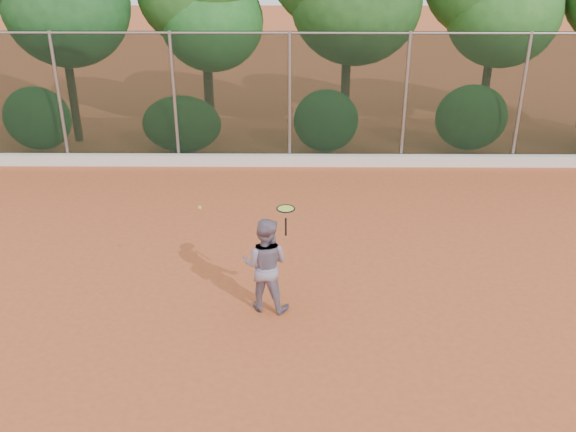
{
  "coord_description": "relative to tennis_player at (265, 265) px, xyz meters",
  "views": [
    {
      "loc": [
        0.08,
        -9.34,
        6.14
      ],
      "look_at": [
        0.0,
        1.0,
        1.25
      ],
      "focal_mm": 40.0,
      "sensor_mm": 36.0,
      "label": 1
    }
  ],
  "objects": [
    {
      "name": "ground",
      "position": [
        0.37,
        0.03,
        -0.84
      ],
      "size": [
        80.0,
        80.0,
        0.0
      ],
      "primitive_type": "plane",
      "color": "#BC552C",
      "rests_on": "ground"
    },
    {
      "name": "tennis_player",
      "position": [
        0.0,
        0.0,
        0.0
      ],
      "size": [
        0.94,
        0.81,
        1.68
      ],
      "primitive_type": "imported",
      "rotation": [
        0.0,
        0.0,
        2.91
      ],
      "color": "gray",
      "rests_on": "ground"
    },
    {
      "name": "chainlink_fence",
      "position": [
        0.37,
        7.03,
        1.02
      ],
      "size": [
        24.09,
        0.09,
        3.5
      ],
      "color": "black",
      "rests_on": "ground"
    },
    {
      "name": "tennis_ball_in_flight",
      "position": [
        -1.02,
        -0.12,
        1.1
      ],
      "size": [
        0.06,
        0.06,
        0.06
      ],
      "color": "#B5C82D",
      "rests_on": "ground"
    },
    {
      "name": "concrete_curb",
      "position": [
        0.37,
        6.85,
        -0.69
      ],
      "size": [
        24.0,
        0.2,
        0.3
      ],
      "primitive_type": "cube",
      "color": "silver",
      "rests_on": "ground"
    },
    {
      "name": "tennis_racket",
      "position": [
        0.34,
        -0.11,
        1.04
      ],
      "size": [
        0.33,
        0.33,
        0.52
      ],
      "color": "black",
      "rests_on": "ground"
    }
  ]
}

